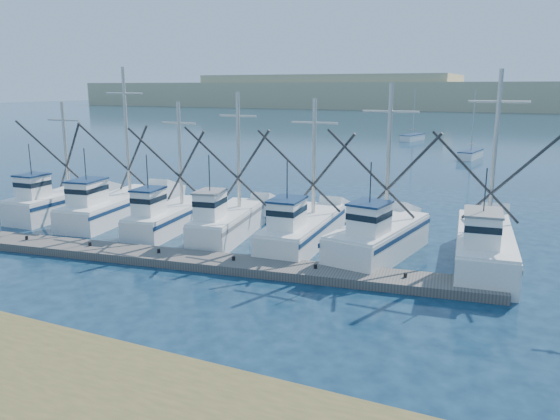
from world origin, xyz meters
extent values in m
plane|color=#0B1F32|center=(0.00, 0.00, 0.00)|extent=(500.00, 500.00, 0.00)
cube|color=#625D57|center=(-6.37, 5.48, 0.20)|extent=(30.33, 6.06, 0.40)
cube|color=tan|center=(0.00, 210.00, 5.00)|extent=(360.00, 60.00, 10.00)
cube|color=white|center=(-19.38, 10.23, 0.74)|extent=(2.87, 7.00, 1.49)
cube|color=white|center=(-19.38, 8.47, 2.24)|extent=(1.54, 1.75, 1.50)
cylinder|color=#B7B2A8|center=(-19.38, 11.41, 4.49)|extent=(0.22, 0.22, 6.01)
cube|color=white|center=(-15.40, 11.35, 0.68)|extent=(3.95, 9.39, 1.36)
cube|color=white|center=(-15.40, 9.02, 2.11)|extent=(1.84, 2.42, 1.50)
cylinder|color=#B7B2A8|center=(-15.40, 12.90, 5.53)|extent=(0.22, 0.22, 8.34)
cube|color=white|center=(-10.44, 10.53, 0.63)|extent=(3.11, 7.69, 1.27)
cube|color=white|center=(-10.44, 8.62, 2.02)|extent=(1.48, 1.97, 1.50)
cylinder|color=#B7B2A8|center=(-10.44, 11.81, 4.43)|extent=(0.22, 0.22, 6.32)
cube|color=white|center=(-6.35, 10.51, 0.73)|extent=(3.34, 7.69, 1.46)
cube|color=white|center=(-6.35, 8.61, 2.21)|extent=(1.52, 1.99, 1.50)
cylinder|color=#B7B2A8|center=(-6.35, 11.78, 4.82)|extent=(0.22, 0.22, 6.72)
cube|color=white|center=(-1.96, 11.04, 0.68)|extent=(2.98, 8.63, 1.37)
cube|color=white|center=(-1.96, 8.87, 2.12)|extent=(1.55, 2.16, 1.50)
cylinder|color=#B7B2A8|center=(-1.96, 12.49, 4.60)|extent=(0.22, 0.22, 6.46)
cube|color=white|center=(2.37, 10.57, 0.80)|extent=(3.72, 7.85, 1.60)
cube|color=white|center=(2.37, 8.63, 2.35)|extent=(1.77, 2.05, 1.50)
cylinder|color=#B7B2A8|center=(2.37, 11.85, 5.13)|extent=(0.22, 0.22, 7.05)
cube|color=white|center=(7.33, 11.46, 0.79)|extent=(3.55, 9.55, 1.57)
cube|color=white|center=(7.33, 9.07, 2.32)|extent=(1.72, 2.42, 1.50)
cylinder|color=#B7B2A8|center=(7.33, 13.05, 5.43)|extent=(0.22, 0.22, 7.72)
cube|color=white|center=(2.21, 53.28, 0.45)|extent=(2.46, 5.61, 0.90)
cylinder|color=#B7B2A8|center=(2.21, 53.58, 4.50)|extent=(0.12, 0.12, 7.20)
cube|color=white|center=(-8.78, 72.97, 0.45)|extent=(2.96, 6.05, 0.90)
cylinder|color=#B7B2A8|center=(-8.78, 73.27, 4.50)|extent=(0.12, 0.12, 7.20)
camera|label=1|loc=(9.06, -15.60, 8.47)|focal=35.00mm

